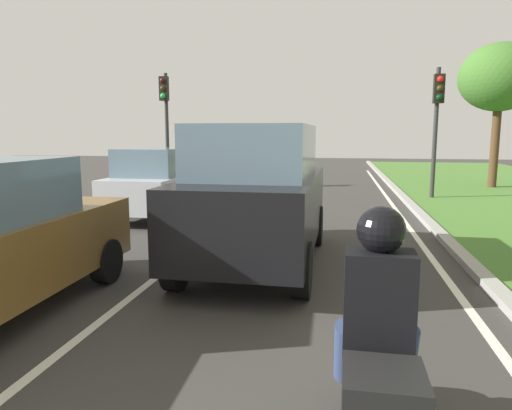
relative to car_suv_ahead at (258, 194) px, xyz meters
The scene contains 11 objects.
ground_plane 4.80m from the car_suv_ahead, 98.34° to the left, with size 60.00×60.00×0.00m, color #383533.
lane_line_center 4.94m from the car_suv_ahead, 106.63° to the left, with size 0.12×32.00×0.01m, color silver.
lane_line_right_edge 5.58m from the car_suv_ahead, 57.57° to the left, with size 0.12×32.00×0.01m, color silver.
curb_right 5.84m from the car_suv_ahead, 53.36° to the left, with size 0.24×48.00×0.12m, color #9E9B93.
car_suv_ahead is the anchor object (origin of this frame).
car_hatchback_far 5.15m from the car_suv_ahead, 129.87° to the left, with size 1.77×3.72×1.78m.
motorcycle 5.06m from the car_suv_ahead, 72.13° to the right, with size 0.40×1.90×1.01m.
rider_person 4.98m from the car_suv_ahead, 71.94° to the right, with size 0.50×0.40×1.16m.
traffic_light_near_right 9.76m from the car_suv_ahead, 63.19° to the left, with size 0.32×0.50×4.23m.
traffic_light_overhead_left 11.50m from the car_suv_ahead, 118.05° to the left, with size 0.32×0.50×4.43m.
tree_roadside_far 14.57m from the car_suv_ahead, 59.44° to the left, with size 3.02×3.02×5.55m.
Camera 1 is at (1.97, 1.93, 2.15)m, focal length 32.97 mm.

